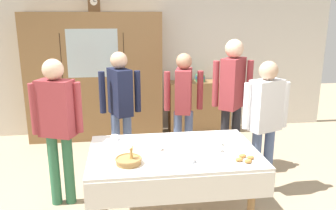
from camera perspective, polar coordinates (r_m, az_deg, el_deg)
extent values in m
plane|color=tan|center=(3.92, 0.41, -16.49)|extent=(12.00, 12.00, 0.00)
cube|color=silver|center=(6.01, -3.17, 8.40)|extent=(6.40, 0.10, 2.70)
cylinder|color=olive|center=(3.41, 13.50, -15.15)|extent=(0.07, 0.07, 0.72)
cylinder|color=olive|center=(3.87, -10.01, -11.08)|extent=(0.07, 0.07, 0.72)
cylinder|color=olive|center=(4.03, 9.67, -9.95)|extent=(0.07, 0.07, 0.72)
cube|color=white|center=(3.40, 0.91, -7.70)|extent=(1.62, 1.03, 0.03)
cube|color=white|center=(3.00, 2.41, -13.86)|extent=(1.62, 0.01, 0.24)
cube|color=olive|center=(5.76, -11.87, 4.51)|extent=(2.14, 0.45, 2.04)
cube|color=silver|center=(5.48, -12.26, 8.27)|extent=(0.77, 0.01, 0.74)
cube|color=black|center=(5.62, -16.77, 2.84)|extent=(0.01, 0.01, 1.63)
cube|color=black|center=(5.54, -7.09, 3.23)|extent=(0.01, 0.01, 1.63)
cube|color=brown|center=(5.67, -12.03, 15.94)|extent=(0.18, 0.10, 0.24)
cylinder|color=white|center=(5.61, -12.09, 16.24)|extent=(0.11, 0.01, 0.11)
cube|color=black|center=(5.61, -12.10, 16.40)|extent=(0.00, 0.00, 0.04)
cube|color=black|center=(5.61, -11.88, 16.25)|extent=(0.05, 0.00, 0.00)
cube|color=olive|center=(6.07, 5.15, -0.27)|extent=(1.05, 0.35, 0.89)
cube|color=#3D754C|center=(5.97, 5.25, 3.97)|extent=(0.15, 0.18, 0.02)
cube|color=#3D754C|center=(5.96, 5.26, 4.24)|extent=(0.14, 0.19, 0.04)
cube|color=#2D5184|center=(5.96, 5.26, 4.57)|extent=(0.15, 0.18, 0.03)
cube|color=#3D754C|center=(5.95, 5.27, 4.85)|extent=(0.14, 0.20, 0.03)
cylinder|color=white|center=(3.40, 8.19, -7.56)|extent=(0.13, 0.13, 0.01)
cylinder|color=white|center=(3.38, 8.21, -7.07)|extent=(0.08, 0.08, 0.05)
torus|color=white|center=(3.39, 8.84, -6.98)|extent=(0.04, 0.01, 0.04)
cylinder|color=#47230F|center=(3.38, 8.23, -6.73)|extent=(0.06, 0.06, 0.01)
cylinder|color=silver|center=(3.55, 8.20, -6.56)|extent=(0.13, 0.13, 0.01)
cylinder|color=silver|center=(3.53, 8.21, -6.09)|extent=(0.08, 0.08, 0.05)
torus|color=silver|center=(3.54, 8.81, -6.01)|extent=(0.04, 0.01, 0.04)
cylinder|color=white|center=(3.14, 3.66, -9.42)|extent=(0.13, 0.13, 0.01)
cylinder|color=white|center=(3.12, 3.67, -8.89)|extent=(0.08, 0.08, 0.05)
torus|color=white|center=(3.13, 4.36, -8.80)|extent=(0.04, 0.01, 0.04)
cylinder|color=white|center=(3.68, -8.76, -5.79)|extent=(0.13, 0.13, 0.01)
cylinder|color=white|center=(3.66, -8.78, -5.33)|extent=(0.08, 0.08, 0.05)
torus|color=white|center=(3.66, -8.19, -5.27)|extent=(0.04, 0.01, 0.04)
cylinder|color=#47230F|center=(3.66, -8.80, -5.01)|extent=(0.06, 0.06, 0.01)
cylinder|color=white|center=(3.39, -1.60, -7.45)|extent=(0.13, 0.13, 0.01)
cylinder|color=white|center=(3.38, -1.60, -6.95)|extent=(0.08, 0.08, 0.05)
torus|color=white|center=(3.38, -0.96, -6.88)|extent=(0.04, 0.01, 0.04)
cylinder|color=#9E7542|center=(3.13, -6.49, -9.15)|extent=(0.22, 0.22, 0.05)
torus|color=#9E7542|center=(3.12, -6.51, -8.73)|extent=(0.24, 0.24, 0.02)
cylinder|color=tan|center=(3.08, -6.03, -7.97)|extent=(0.04, 0.04, 0.12)
cylinder|color=tan|center=(3.10, -5.97, -7.87)|extent=(0.03, 0.03, 0.12)
cylinder|color=tan|center=(3.11, -6.05, -7.77)|extent=(0.04, 0.03, 0.12)
cylinder|color=white|center=(3.23, 12.45, -8.95)|extent=(0.28, 0.28, 0.01)
ellipsoid|color=#BC7F3D|center=(3.26, 13.36, -8.37)|extent=(0.07, 0.05, 0.04)
ellipsoid|color=#BC7F3D|center=(3.27, 12.11, -8.15)|extent=(0.07, 0.05, 0.04)
ellipsoid|color=#BC7F3D|center=(3.19, 11.58, -8.75)|extent=(0.07, 0.05, 0.04)
ellipsoid|color=#BC7F3D|center=(3.18, 13.00, -8.96)|extent=(0.07, 0.05, 0.04)
cube|color=silver|center=(3.25, -0.64, -8.52)|extent=(0.10, 0.01, 0.00)
ellipsoid|color=silver|center=(3.25, 0.33, -8.44)|extent=(0.03, 0.02, 0.01)
cube|color=silver|center=(3.54, 11.44, -6.79)|extent=(0.10, 0.01, 0.00)
ellipsoid|color=silver|center=(3.56, 12.29, -6.70)|extent=(0.03, 0.02, 0.01)
cube|color=silver|center=(3.37, -7.45, -7.74)|extent=(0.10, 0.01, 0.00)
ellipsoid|color=silver|center=(3.37, -6.51, -7.68)|extent=(0.03, 0.02, 0.01)
cylinder|color=slate|center=(4.74, 1.59, -5.54)|extent=(0.11, 0.11, 0.76)
cylinder|color=slate|center=(4.76, 3.38, -5.45)|extent=(0.11, 0.11, 0.76)
cube|color=#933338|center=(4.56, 2.58, 2.36)|extent=(0.28, 0.40, 0.57)
sphere|color=tan|center=(4.49, 2.64, 7.19)|extent=(0.21, 0.21, 0.21)
cylinder|color=#933338|center=(4.53, -0.16, 2.27)|extent=(0.08, 0.08, 0.51)
cylinder|color=#933338|center=(4.60, 5.28, 2.43)|extent=(0.08, 0.08, 0.51)
cylinder|color=#232328|center=(4.65, 9.22, -5.55)|extent=(0.11, 0.11, 0.85)
cylinder|color=#232328|center=(4.69, 10.99, -5.44)|extent=(0.11, 0.11, 0.85)
cube|color=#933338|center=(4.46, 10.55, 3.51)|extent=(0.39, 0.40, 0.64)
sphere|color=#DBB293|center=(4.40, 10.82, 9.07)|extent=(0.23, 0.23, 0.23)
cylinder|color=#933338|center=(4.40, 7.82, 3.46)|extent=(0.08, 0.08, 0.58)
cylinder|color=#933338|center=(4.54, 13.20, 3.55)|extent=(0.08, 0.08, 0.58)
cylinder|color=slate|center=(4.61, -8.50, -6.19)|extent=(0.11, 0.11, 0.78)
cylinder|color=slate|center=(4.61, -6.63, -6.13)|extent=(0.11, 0.11, 0.78)
cube|color=#191E38|center=(4.41, -7.87, 2.14)|extent=(0.32, 0.41, 0.59)
sphere|color=tan|center=(4.34, -8.06, 7.27)|extent=(0.21, 0.21, 0.21)
cylinder|color=#191E38|center=(4.41, -10.73, 2.04)|extent=(0.08, 0.08, 0.53)
cylinder|color=#191E38|center=(4.41, -5.01, 2.24)|extent=(0.08, 0.08, 0.53)
cylinder|color=#33704C|center=(4.00, -18.12, -10.14)|extent=(0.11, 0.11, 0.79)
cylinder|color=#33704C|center=(3.98, -15.96, -10.13)|extent=(0.11, 0.11, 0.79)
cube|color=#933338|center=(3.75, -17.85, -0.52)|extent=(0.41, 0.32, 0.59)
sphere|color=#DBB293|center=(3.67, -18.36, 5.56)|extent=(0.21, 0.21, 0.21)
cylinder|color=#933338|center=(3.80, -21.11, -0.63)|extent=(0.08, 0.08, 0.53)
cylinder|color=#933338|center=(3.72, -14.52, -0.41)|extent=(0.08, 0.08, 0.53)
cylinder|color=slate|center=(4.18, 14.15, -8.95)|extent=(0.11, 0.11, 0.76)
cylinder|color=slate|center=(4.23, 16.06, -8.76)|extent=(0.11, 0.11, 0.76)
cube|color=silver|center=(3.99, 15.77, -0.05)|extent=(0.41, 0.32, 0.57)
sphere|color=tan|center=(3.91, 16.17, 5.46)|extent=(0.21, 0.21, 0.21)
cylinder|color=silver|center=(3.91, 12.80, -0.17)|extent=(0.08, 0.08, 0.51)
cylinder|color=silver|center=(4.08, 18.60, 0.06)|extent=(0.08, 0.08, 0.51)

